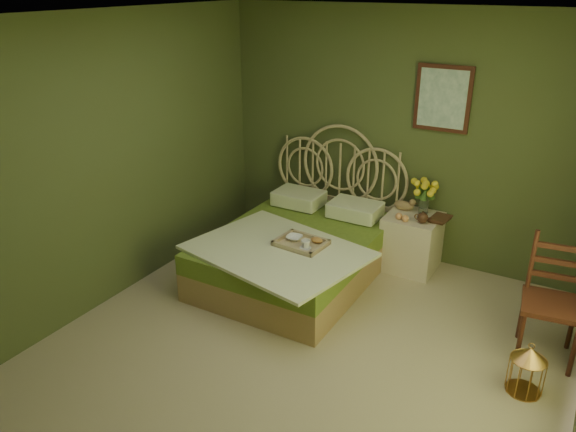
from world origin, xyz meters
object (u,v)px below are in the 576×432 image
Objects in this scene: bed at (299,248)px; chair at (555,291)px; nightstand at (413,236)px; birdcage at (527,370)px.

chair is at bearing -2.70° from bed.
bed is 2.16× the size of nightstand.
bed reaches higher than birdcage.
bed is at bearing -141.93° from nightstand.
birdcage is (2.31, -0.72, -0.11)m from bed.
nightstand is (0.94, 0.74, 0.06)m from bed.
chair is (1.42, -0.85, 0.20)m from nightstand.
chair is 0.72m from birdcage.
bed is at bearing 170.33° from chair.
birdcage is at bearing -47.00° from nightstand.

